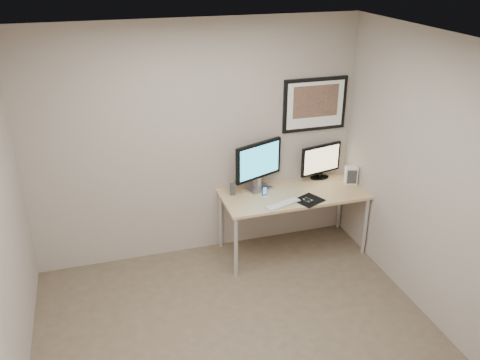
{
  "coord_description": "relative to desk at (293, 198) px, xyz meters",
  "views": [
    {
      "loc": [
        -1.04,
        -3.31,
        3.22
      ],
      "look_at": [
        0.3,
        1.1,
        1.09
      ],
      "focal_mm": 38.0,
      "sensor_mm": 36.0,
      "label": 1
    }
  ],
  "objects": [
    {
      "name": "keyboard",
      "position": [
        -0.21,
        -0.23,
        0.07
      ],
      "size": [
        0.43,
        0.25,
        0.01
      ],
      "primitive_type": "cube",
      "rotation": [
        0.0,
        0.0,
        0.35
      ],
      "color": "silver",
      "rests_on": "desk"
    },
    {
      "name": "mousepad",
      "position": [
        0.09,
        -0.22,
        0.07
      ],
      "size": [
        0.36,
        0.34,
        0.0
      ],
      "primitive_type": "cube",
      "rotation": [
        0.0,
        0.0,
        0.43
      ],
      "color": "black",
      "rests_on": "desk"
    },
    {
      "name": "speaker_right",
      "position": [
        -0.35,
        0.3,
        0.17
      ],
      "size": [
        0.11,
        0.11,
        0.2
      ],
      "primitive_type": "cylinder",
      "rotation": [
        0.0,
        0.0,
        0.43
      ],
      "color": "#B2B2B7",
      "rests_on": "desk"
    },
    {
      "name": "framed_art",
      "position": [
        0.35,
        0.33,
        0.96
      ],
      "size": [
        0.75,
        0.04,
        0.6
      ],
      "color": "black",
      "rests_on": "room"
    },
    {
      "name": "monitor_tv",
      "position": [
        0.44,
        0.28,
        0.29
      ],
      "size": [
        0.53,
        0.17,
        0.42
      ],
      "rotation": [
        0.0,
        0.0,
        0.22
      ],
      "color": "black",
      "rests_on": "desk"
    },
    {
      "name": "mouse",
      "position": [
        0.07,
        -0.23,
        0.09
      ],
      "size": [
        0.09,
        0.11,
        0.03
      ],
      "primitive_type": "ellipsoid",
      "rotation": [
        0.0,
        0.0,
        0.43
      ],
      "color": "black",
      "rests_on": "mousepad"
    },
    {
      "name": "floor",
      "position": [
        -1.0,
        -1.35,
        -0.66
      ],
      "size": [
        3.6,
        3.6,
        0.0
      ],
      "primitive_type": "plane",
      "color": "brown",
      "rests_on": "ground"
    },
    {
      "name": "fan_unit",
      "position": [
        0.72,
        0.04,
        0.17
      ],
      "size": [
        0.16,
        0.13,
        0.21
      ],
      "primitive_type": "cube",
      "rotation": [
        0.0,
        0.0,
        -0.28
      ],
      "color": "white",
      "rests_on": "desk"
    },
    {
      "name": "monitor_large",
      "position": [
        -0.35,
        0.2,
        0.38
      ],
      "size": [
        0.58,
        0.29,
        0.56
      ],
      "rotation": [
        0.0,
        0.0,
        0.38
      ],
      "color": "#B2B2B7",
      "rests_on": "desk"
    },
    {
      "name": "desk",
      "position": [
        0.0,
        0.0,
        0.0
      ],
      "size": [
        1.6,
        0.7,
        0.73
      ],
      "color": "#A68B50",
      "rests_on": "floor"
    },
    {
      "name": "phone_dock",
      "position": [
        -0.34,
        0.01,
        0.13
      ],
      "size": [
        0.07,
        0.07,
        0.13
      ],
      "primitive_type": "cube",
      "rotation": [
        0.0,
        0.0,
        0.15
      ],
      "color": "black",
      "rests_on": "desk"
    },
    {
      "name": "speaker_left",
      "position": [
        -0.67,
        0.15,
        0.16
      ],
      "size": [
        0.08,
        0.08,
        0.18
      ],
      "primitive_type": "cylinder",
      "rotation": [
        0.0,
        0.0,
        -0.08
      ],
      "color": "#B2B2B7",
      "rests_on": "desk"
    },
    {
      "name": "room",
      "position": [
        -1.0,
        -0.9,
        0.98
      ],
      "size": [
        3.6,
        3.6,
        3.6
      ],
      "color": "white",
      "rests_on": "ground"
    }
  ]
}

